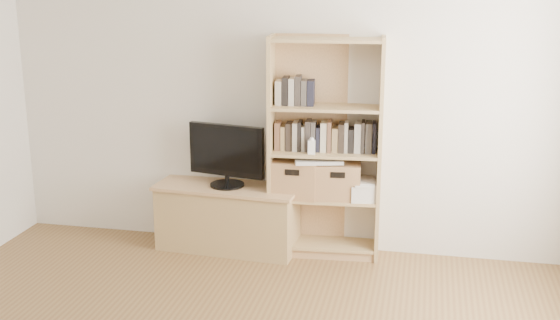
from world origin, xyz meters
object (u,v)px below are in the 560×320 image
(baby_monitor, at_px, (312,147))
(tv_stand, at_px, (228,219))
(basket_left, at_px, (295,178))
(basket_right, at_px, (338,180))
(television, at_px, (227,156))
(laptop, at_px, (318,159))
(bookshelf, at_px, (325,149))

(baby_monitor, bearing_deg, tv_stand, 167.51)
(basket_left, height_order, basket_right, basket_left)
(television, relative_size, laptop, 1.74)
(basket_left, distance_m, laptop, 0.24)
(tv_stand, relative_size, laptop, 3.04)
(tv_stand, height_order, basket_left, basket_left)
(basket_left, bearing_deg, laptop, -3.27)
(basket_right, bearing_deg, baby_monitor, -157.05)
(baby_monitor, distance_m, laptop, 0.14)
(bookshelf, bearing_deg, television, 179.49)
(baby_monitor, height_order, basket_right, baby_monitor)
(tv_stand, distance_m, bookshelf, 0.98)
(tv_stand, bearing_deg, basket_left, 7.15)
(television, xyz_separation_m, basket_right, (0.87, 0.06, -0.16))
(baby_monitor, relative_size, basket_left, 0.31)
(television, height_order, baby_monitor, television)
(basket_right, bearing_deg, laptop, -174.38)
(baby_monitor, xyz_separation_m, basket_left, (-0.14, 0.08, -0.27))
(tv_stand, xyz_separation_m, laptop, (0.72, 0.03, 0.52))
(bookshelf, distance_m, television, 0.77)
(bookshelf, bearing_deg, basket_left, -178.81)
(basket_right, bearing_deg, basket_left, 178.61)
(bookshelf, xyz_separation_m, basket_right, (0.10, 0.00, -0.24))
(bookshelf, height_order, basket_right, bookshelf)
(laptop, bearing_deg, tv_stand, 167.25)
(television, bearing_deg, basket_right, 15.09)
(bookshelf, height_order, basket_left, bookshelf)
(bookshelf, xyz_separation_m, television, (-0.76, -0.05, -0.08))
(television, height_order, laptop, television)
(baby_monitor, bearing_deg, television, 167.51)
(tv_stand, distance_m, television, 0.52)
(tv_stand, xyz_separation_m, baby_monitor, (0.68, -0.05, 0.64))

